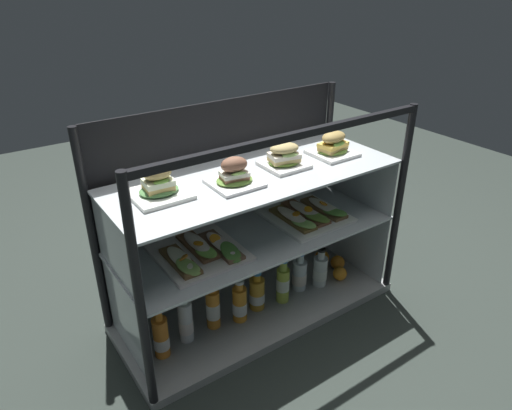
{
  "coord_description": "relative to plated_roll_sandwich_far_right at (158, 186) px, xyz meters",
  "views": [
    {
      "loc": [
        -1.01,
        -1.46,
        1.47
      ],
      "look_at": [
        0.0,
        0.0,
        0.57
      ],
      "focal_mm": 32.64,
      "sensor_mm": 36.0,
      "label": 1
    }
  ],
  "objects": [
    {
      "name": "riser_lower_tier",
      "position": [
        0.41,
        -0.03,
        -0.53
      ],
      "size": [
        1.23,
        0.46,
        0.37
      ],
      "color": "silver",
      "rests_on": "case_base_deck"
    },
    {
      "name": "plated_roll_sandwich_near_left_corner",
      "position": [
        0.29,
        -0.07,
        -0.0
      ],
      "size": [
        0.19,
        0.19,
        0.12
      ],
      "color": "white",
      "rests_on": "shelf_upper_glass"
    },
    {
      "name": "juice_bottle_near_post",
      "position": [
        0.03,
        -0.07,
        -0.61
      ],
      "size": [
        0.06,
        0.06,
        0.25
      ],
      "color": "white",
      "rests_on": "case_base_deck"
    },
    {
      "name": "juice_bottle_front_second",
      "position": [
        0.4,
        -0.06,
        -0.63
      ],
      "size": [
        0.07,
        0.07,
        0.2
      ],
      "color": "gold",
      "rests_on": "case_base_deck"
    },
    {
      "name": "case_frame",
      "position": [
        0.41,
        0.12,
        -0.23
      ],
      "size": [
        1.3,
        0.53,
        0.96
      ],
      "color": "black",
      "rests_on": "ground"
    },
    {
      "name": "case_base_deck",
      "position": [
        0.41,
        -0.03,
        -0.73
      ],
      "size": [
        1.3,
        0.53,
        0.04
      ],
      "primitive_type": "cube",
      "color": "#9C9F9E",
      "rests_on": "ground"
    },
    {
      "name": "juice_bottle_front_right_end",
      "position": [
        -0.09,
        -0.09,
        -0.62
      ],
      "size": [
        0.07,
        0.07,
        0.25
      ],
      "color": "orange",
      "rests_on": "case_base_deck"
    },
    {
      "name": "open_sandwich_tray_mid_left",
      "position": [
        0.7,
        -0.05,
        -0.31
      ],
      "size": [
        0.34,
        0.35,
        0.06
      ],
      "color": "white",
      "rests_on": "shelf_lower_glass"
    },
    {
      "name": "ground_plane",
      "position": [
        0.41,
        -0.03,
        -0.76
      ],
      "size": [
        6.0,
        6.0,
        0.02
      ],
      "primitive_type": "cube",
      "color": "#2D3530",
      "rests_on": "ground"
    },
    {
      "name": "riser_upper_tier",
      "position": [
        0.41,
        -0.03,
        -0.19
      ],
      "size": [
        1.23,
        0.46,
        0.28
      ],
      "color": "silver",
      "rests_on": "shelf_lower_glass"
    },
    {
      "name": "shelf_lower_glass",
      "position": [
        0.41,
        -0.03,
        -0.34
      ],
      "size": [
        1.25,
        0.48,
        0.01
      ],
      "primitive_type": "cube",
      "color": "silver",
      "rests_on": "riser_lower_tier"
    },
    {
      "name": "plated_roll_sandwich_near_right_corner",
      "position": [
        0.83,
        -0.05,
        -0.0
      ],
      "size": [
        0.19,
        0.19,
        0.11
      ],
      "color": "white",
      "rests_on": "shelf_upper_glass"
    },
    {
      "name": "shelf_upper_glass",
      "position": [
        0.41,
        -0.03,
        -0.05
      ],
      "size": [
        1.25,
        0.48,
        0.01
      ],
      "primitive_type": "cube",
      "color": "silver",
      "rests_on": "riser_upper_tier"
    },
    {
      "name": "orange_fruit_rolled_forward",
      "position": [
        0.88,
        -0.12,
        -0.68
      ],
      "size": [
        0.07,
        0.07,
        0.07
      ],
      "primitive_type": "sphere",
      "color": "orange",
      "rests_on": "case_base_deck"
    },
    {
      "name": "open_sandwich_tray_mid_right",
      "position": [
        0.13,
        -0.05,
        -0.31
      ],
      "size": [
        0.34,
        0.35,
        0.06
      ],
      "color": "white",
      "rests_on": "shelf_lower_glass"
    },
    {
      "name": "juice_bottle_back_left",
      "position": [
        0.76,
        -0.09,
        -0.63
      ],
      "size": [
        0.07,
        0.07,
        0.21
      ],
      "color": "white",
      "rests_on": "case_base_deck"
    },
    {
      "name": "juice_bottle_front_left_end",
      "position": [
        0.53,
        -0.09,
        -0.62
      ],
      "size": [
        0.06,
        0.06,
        0.24
      ],
      "color": "#B8CE46",
      "rests_on": "case_base_deck"
    },
    {
      "name": "orange_fruit_beside_bottles",
      "position": [
        0.9,
        0.03,
        -0.67
      ],
      "size": [
        0.08,
        0.08,
        0.08
      ],
      "primitive_type": "sphere",
      "color": "orange",
      "rests_on": "case_base_deck"
    },
    {
      "name": "juice_bottle_front_fourth",
      "position": [
        0.29,
        -0.09,
        -0.63
      ],
      "size": [
        0.07,
        0.07,
        0.21
      ],
      "color": "orange",
      "rests_on": "case_base_deck"
    },
    {
      "name": "juice_bottle_tucked_behind",
      "position": [
        0.17,
        -0.06,
        -0.62
      ],
      "size": [
        0.06,
        0.06,
        0.23
      ],
      "color": "orange",
      "rests_on": "case_base_deck"
    },
    {
      "name": "orange_fruit_near_left_post",
      "position": [
        0.93,
        -0.05,
        -0.68
      ],
      "size": [
        0.08,
        0.08,
        0.08
      ],
      "primitive_type": "sphere",
      "color": "orange",
      "rests_on": "case_base_deck"
    },
    {
      "name": "juice_bottle_back_right",
      "position": [
        0.66,
        -0.06,
        -0.63
      ],
      "size": [
        0.07,
        0.07,
        0.21
      ],
      "color": "white",
      "rests_on": "case_base_deck"
    },
    {
      "name": "plated_roll_sandwich_far_right",
      "position": [
        0.0,
        0.0,
        0.0
      ],
      "size": [
        0.21,
        0.21,
        0.13
      ],
      "color": "white",
      "rests_on": "shelf_upper_glass"
    },
    {
      "name": "plated_roll_sandwich_left_of_center",
      "position": [
        0.56,
        -0.04,
        -0.0
      ],
      "size": [
        0.18,
        0.18,
        0.11
      ],
      "color": "white",
      "rests_on": "shelf_upper_glass"
    }
  ]
}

